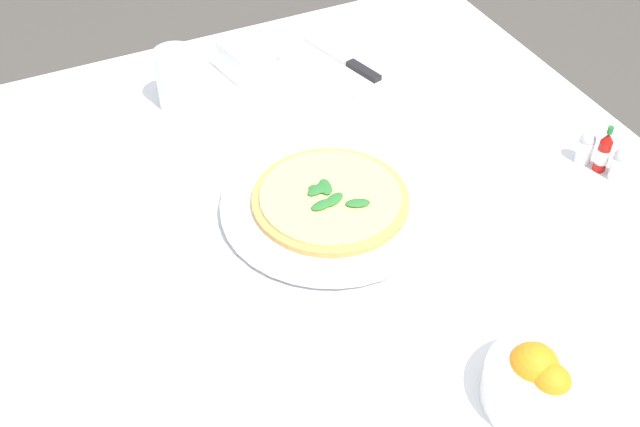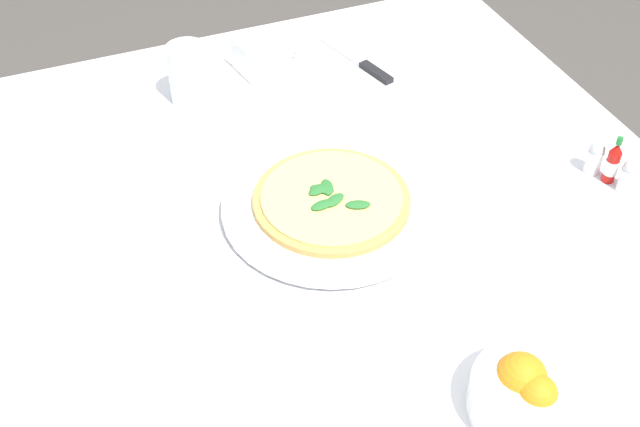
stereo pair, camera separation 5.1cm
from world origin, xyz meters
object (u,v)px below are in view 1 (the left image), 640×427
at_px(dinner_knife, 345,60).
at_px(pizza_plate, 330,205).
at_px(napkin_folded, 346,67).
at_px(pepper_shaker, 619,165).
at_px(water_glass_back_corner, 177,82).
at_px(menu_card, 231,66).
at_px(hot_sauce_bottle, 604,152).
at_px(pizza, 330,198).
at_px(salt_shaker, 585,149).
at_px(citrus_bowl, 545,384).

bearing_deg(dinner_knife, pizza_plate, 134.77).
distance_m(napkin_folded, pepper_shaker, 0.51).
relative_size(water_glass_back_corner, pepper_shaker, 1.88).
relative_size(dinner_knife, menu_card, 2.17).
xyz_separation_m(dinner_knife, hot_sauce_bottle, (-0.43, -0.23, 0.01)).
bearing_deg(napkin_folded, pizza_plate, 132.27).
height_order(water_glass_back_corner, menu_card, water_glass_back_corner).
relative_size(pizza, dinner_knife, 1.20).
xyz_separation_m(water_glass_back_corner, menu_card, (0.03, -0.11, -0.02)).
xyz_separation_m(pizza, menu_card, (0.39, 0.01, 0.00)).
xyz_separation_m(pizza, pepper_shaker, (-0.12, -0.44, 0.00)).
bearing_deg(napkin_folded, pizza, 132.27).
height_order(pizza_plate, salt_shaker, salt_shaker).
xyz_separation_m(citrus_bowl, pepper_shaker, (0.28, -0.35, -0.00)).
bearing_deg(napkin_folded, hot_sauce_bottle, -168.49).
height_order(water_glass_back_corner, dinner_knife, water_glass_back_corner).
bearing_deg(menu_card, hot_sauce_bottle, -149.40).
relative_size(pizza_plate, salt_shaker, 5.80).
bearing_deg(citrus_bowl, pizza_plate, 11.57).
xyz_separation_m(pizza_plate, menu_card, (0.39, 0.01, 0.02)).
distance_m(citrus_bowl, salt_shaker, 0.47).
xyz_separation_m(citrus_bowl, menu_card, (0.79, 0.09, 0.00)).
relative_size(napkin_folded, menu_card, 2.79).
bearing_deg(pizza_plate, pizza, 141.37).
relative_size(pizza_plate, citrus_bowl, 2.17).
bearing_deg(dinner_knife, citrus_bowl, 156.34).
relative_size(pepper_shaker, menu_card, 0.63).
bearing_deg(menu_card, citrus_bowl, 175.42).
distance_m(pizza_plate, dinner_knife, 0.38).
distance_m(pepper_shaker, menu_card, 0.68).
bearing_deg(dinner_knife, water_glass_back_corner, 69.55).
distance_m(pizza_plate, napkin_folded, 0.38).
xyz_separation_m(pizza_plate, salt_shaker, (-0.07, -0.42, 0.01)).
height_order(dinner_knife, citrus_bowl, citrus_bowl).
distance_m(dinner_knife, citrus_bowl, 0.74).
bearing_deg(pizza, water_glass_back_corner, 17.88).
bearing_deg(citrus_bowl, pizza, 11.59).
xyz_separation_m(napkin_folded, menu_card, (0.06, 0.20, 0.02)).
relative_size(citrus_bowl, menu_card, 1.68).
bearing_deg(pizza, salt_shaker, -99.22).
xyz_separation_m(pizza, napkin_folded, (0.33, -0.19, -0.02)).
relative_size(pizza, napkin_folded, 0.93).
bearing_deg(pepper_shaker, dinner_knife, 28.35).
xyz_separation_m(pizza, dinner_knife, (0.33, -0.19, -0.00)).
relative_size(napkin_folded, pepper_shaker, 4.42).
relative_size(pizza_plate, water_glass_back_corner, 3.08).
xyz_separation_m(water_glass_back_corner, napkin_folded, (-0.03, -0.31, -0.04)).
xyz_separation_m(pizza_plate, pepper_shaker, (-0.12, -0.44, 0.01)).
height_order(dinner_knife, salt_shaker, salt_shaker).
height_order(water_glass_back_corner, napkin_folded, water_glass_back_corner).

